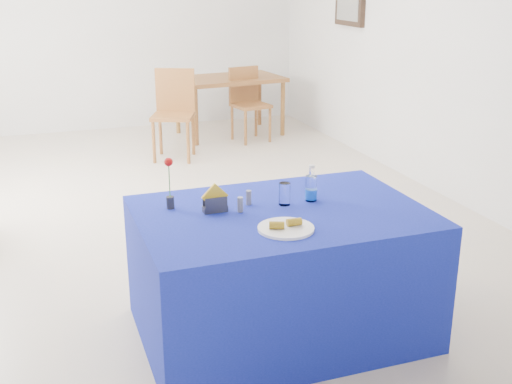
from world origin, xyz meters
TOP-DOWN VIEW (x-y plane):
  - floor at (0.00, 0.00)m, footprint 7.00×7.00m
  - room_shell at (0.00, 0.00)m, footprint 7.00×7.00m
  - picture_frame at (2.47, 1.60)m, footprint 0.06×0.64m
  - picture_art at (2.44, 1.60)m, footprint 0.02×0.52m
  - plate at (0.03, -2.48)m, footprint 0.29×0.29m
  - drinking_glass at (0.17, -2.12)m, footprint 0.07×0.07m
  - salt_shaker at (-0.11, -2.15)m, footprint 0.03×0.03m
  - pepper_shaker at (-0.02, -2.05)m, footprint 0.03×0.03m
  - blue_table at (0.12, -2.21)m, footprint 1.60×1.10m
  - water_bottle at (0.34, -2.11)m, footprint 0.07×0.07m
  - napkin_holder at (-0.24, -2.10)m, footprint 0.15×0.06m
  - rose_vase at (-0.46, -1.96)m, footprint 0.05×0.05m
  - oak_table at (1.31, 2.62)m, footprint 1.40×0.98m
  - chair_bg_left at (0.39, 1.78)m, footprint 0.59×0.59m
  - chair_bg_right at (1.44, 2.28)m, footprint 0.48×0.48m
  - banana_pieces at (0.03, -2.48)m, footprint 0.19×0.07m

SIDE VIEW (x-z plane):
  - floor at x=0.00m, z-range 0.00..0.00m
  - blue_table at x=0.12m, z-range 0.00..0.76m
  - chair_bg_right at x=1.44m, z-range 0.07..0.99m
  - chair_bg_left at x=0.39m, z-range 0.08..1.08m
  - oak_table at x=1.31m, z-range 0.30..1.06m
  - plate at x=0.03m, z-range 0.76..0.77m
  - banana_pieces at x=0.03m, z-range 0.77..0.82m
  - salt_shaker at x=-0.11m, z-range 0.76..0.84m
  - pepper_shaker at x=-0.02m, z-range 0.76..0.84m
  - napkin_holder at x=-0.24m, z-range 0.73..0.89m
  - drinking_glass at x=0.17m, z-range 0.76..0.89m
  - water_bottle at x=0.34m, z-range 0.72..0.94m
  - rose_vase at x=-0.46m, z-range 0.75..1.05m
  - picture_frame at x=2.47m, z-range 1.44..1.96m
  - picture_art at x=2.44m, z-range 1.50..1.90m
  - room_shell at x=0.00m, z-range -1.75..5.25m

